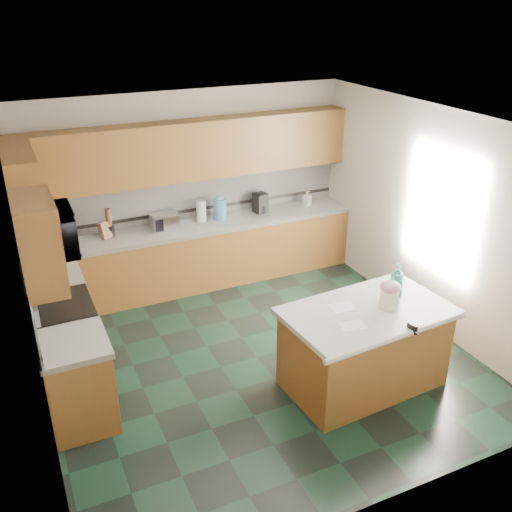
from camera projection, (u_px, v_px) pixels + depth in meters
floor at (257, 357)px, 6.62m from camera, size 4.60×4.60×0.00m
ceiling at (257, 124)px, 5.47m from camera, size 4.60×4.60×0.00m
wall_back at (187, 189)px, 7.95m from camera, size 4.60×0.04×2.70m
wall_front at (391, 373)px, 4.13m from camera, size 4.60×0.04×2.70m
wall_left at (25, 296)px, 5.16m from camera, size 0.04×4.60×2.70m
wall_right at (430, 218)px, 6.92m from camera, size 0.04×4.60×2.70m
back_base_cab at (198, 257)px, 8.08m from camera, size 4.60×0.60×0.86m
back_countertop at (196, 227)px, 7.88m from camera, size 4.60×0.64×0.06m
back_upper_cab at (189, 150)px, 7.55m from camera, size 4.60×0.33×0.78m
back_backsplash at (188, 197)px, 7.97m from camera, size 4.60×0.02×0.63m
back_accent_band at (189, 210)px, 8.05m from camera, size 4.60×0.01×0.05m
left_base_cab_rear at (58, 310)px, 6.74m from camera, size 0.60×0.82×0.86m
left_counter_rear at (52, 276)px, 6.54m from camera, size 0.64×0.82×0.06m
left_base_cab_front at (79, 384)px, 5.48m from camera, size 0.60×0.72×0.86m
left_counter_front at (72, 344)px, 5.28m from camera, size 0.64×0.72×0.06m
left_backsplash at (26, 281)px, 5.68m from camera, size 0.02×2.30×0.63m
left_accent_band at (30, 298)px, 5.76m from camera, size 0.01×2.30×0.05m
left_upper_cab_rear at (23, 187)px, 6.16m from camera, size 0.33×1.09×0.78m
left_upper_cab_front at (39, 243)px, 4.79m from camera, size 0.33×0.72×0.78m
range_body at (67, 344)px, 6.08m from camera, size 0.60×0.76×0.88m
range_oven_door at (95, 341)px, 6.21m from camera, size 0.02×0.68×0.55m
range_cooktop at (61, 307)px, 5.89m from camera, size 0.62×0.78×0.04m
range_handle at (94, 310)px, 6.06m from camera, size 0.02×0.66×0.02m
range_backguard at (33, 302)px, 5.74m from camera, size 0.06×0.76×0.18m
microwave at (49, 232)px, 5.53m from camera, size 0.50×0.73×0.41m
island_base at (364, 350)px, 6.00m from camera, size 1.66×1.02×0.86m
island_top at (367, 312)px, 5.80m from camera, size 1.76×1.13×0.06m
island_bullnose at (398, 337)px, 5.39m from camera, size 1.70×0.18×0.06m
treat_jar at (389, 298)px, 5.80m from camera, size 0.21×0.21×0.20m
treat_jar_lid at (390, 287)px, 5.74m from camera, size 0.21×0.21×0.13m
treat_jar_knob at (391, 283)px, 5.73m from camera, size 0.07×0.02×0.02m
treat_jar_knob_end_l at (388, 284)px, 5.71m from camera, size 0.04×0.04×0.04m
treat_jar_knob_end_r at (394, 282)px, 5.74m from camera, size 0.04×0.04×0.04m
soap_bottle_island at (397, 281)px, 5.96m from camera, size 0.18×0.18×0.38m
paper_sheet_a at (353, 326)px, 5.51m from camera, size 0.27×0.22×0.00m
paper_sheet_b at (342, 307)px, 5.83m from camera, size 0.28×0.22×0.00m
clamp_body at (412, 328)px, 5.45m from camera, size 0.06×0.11×0.09m
clamp_handle at (416, 333)px, 5.41m from camera, size 0.02×0.07×0.02m
knife_block at (105, 231)px, 7.40m from camera, size 0.17×0.20×0.24m
utensil_crock at (110, 231)px, 7.46m from camera, size 0.13×0.13×0.16m
utensil_bundle at (108, 217)px, 7.38m from camera, size 0.07×0.07×0.23m
toaster_oven at (165, 221)px, 7.70m from camera, size 0.37×0.26×0.21m
toaster_oven_door at (167, 224)px, 7.61m from camera, size 0.33×0.01×0.17m
paper_towel at (201, 211)px, 7.93m from camera, size 0.14×0.14×0.30m
paper_towel_base at (202, 221)px, 7.99m from camera, size 0.20×0.20×0.01m
water_jug at (220, 209)px, 8.00m from camera, size 0.18×0.18×0.30m
water_jug_neck at (220, 198)px, 7.92m from camera, size 0.09×0.09×0.04m
coffee_maker at (260, 203)px, 8.26m from camera, size 0.20×0.21×0.29m
coffee_carafe at (262, 209)px, 8.26m from camera, size 0.12×0.12×0.12m
soap_bottle_back at (307, 198)px, 8.53m from camera, size 0.14×0.14×0.23m
soap_back_cap at (307, 190)px, 8.48m from camera, size 0.02×0.02×0.03m
window_light_proxy at (441, 212)px, 6.68m from camera, size 0.02×1.40×1.10m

